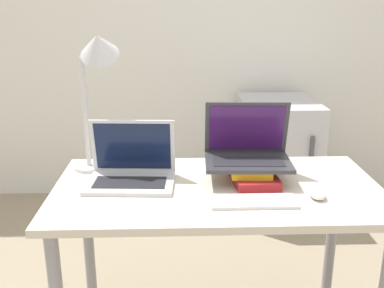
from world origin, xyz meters
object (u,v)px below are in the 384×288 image
(laptop_on_books, at_px, (247,150))
(mini_fridge, at_px, (276,157))
(laptop_left, at_px, (131,170))
(wireless_keyboard, at_px, (254,201))
(desk_lamp, at_px, (97,62))
(book_stack, at_px, (252,174))
(mouse, at_px, (317,193))

(laptop_on_books, xyz_separation_m, mini_fridge, (0.41, 1.23, -0.47))
(laptop_left, distance_m, laptop_on_books, 0.49)
(wireless_keyboard, xyz_separation_m, desk_lamp, (-0.61, 0.35, 0.47))
(book_stack, distance_m, mini_fridge, 1.38)
(laptop_on_books, bearing_deg, laptop_left, -176.12)
(laptop_left, relative_size, wireless_keyboard, 1.14)
(mini_fridge, bearing_deg, book_stack, -107.27)
(laptop_left, xyz_separation_m, book_stack, (0.50, -0.01, -0.02))
(mouse, bearing_deg, laptop_on_books, 137.92)
(laptop_on_books, height_order, mouse, laptop_on_books)
(laptop_on_books, distance_m, mouse, 0.33)
(book_stack, relative_size, mini_fridge, 0.31)
(wireless_keyboard, xyz_separation_m, mouse, (0.25, 0.04, 0.01))
(mouse, height_order, mini_fridge, mini_fridge)
(wireless_keyboard, bearing_deg, laptop_left, 154.91)
(laptop_on_books, bearing_deg, book_stack, -69.48)
(mouse, distance_m, mini_fridge, 1.50)
(book_stack, bearing_deg, mini_fridge, 72.73)
(wireless_keyboard, bearing_deg, desk_lamp, 149.70)
(laptop_on_books, bearing_deg, mini_fridge, 71.49)
(wireless_keyboard, distance_m, desk_lamp, 0.84)
(book_stack, relative_size, laptop_on_books, 0.70)
(mouse, distance_m, desk_lamp, 1.02)
(desk_lamp, distance_m, mini_fridge, 1.73)
(laptop_on_books, relative_size, mouse, 3.63)
(laptop_left, height_order, wireless_keyboard, laptop_left)
(laptop_on_books, distance_m, desk_lamp, 0.72)
(book_stack, distance_m, desk_lamp, 0.78)
(laptop_left, xyz_separation_m, mouse, (0.72, -0.18, -0.03))
(wireless_keyboard, height_order, mouse, mouse)
(laptop_left, distance_m, book_stack, 0.50)
(desk_lamp, bearing_deg, book_stack, -12.91)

